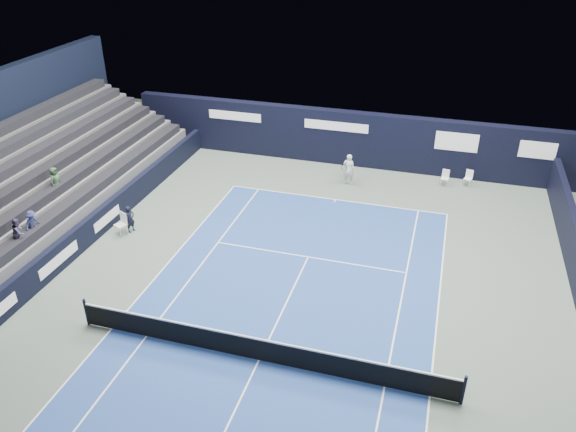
# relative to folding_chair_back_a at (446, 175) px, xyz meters

# --- Properties ---
(ground) EXTENTS (48.00, 48.00, 0.00)m
(ground) POSITION_rel_folding_chair_back_a_xyz_m (-5.18, -13.23, -0.57)
(ground) COLOR #4E5D53
(ground) RESTS_ON ground
(court_surface) EXTENTS (10.97, 23.77, 0.01)m
(court_surface) POSITION_rel_folding_chair_back_a_xyz_m (-5.18, -15.23, -0.57)
(court_surface) COLOR navy
(court_surface) RESTS_ON ground
(folding_chair_back_a) EXTENTS (0.41, 0.44, 0.86)m
(folding_chair_back_a) POSITION_rel_folding_chair_back_a_xyz_m (0.00, 0.00, 0.00)
(folding_chair_back_a) COLOR silver
(folding_chair_back_a) RESTS_ON ground
(folding_chair_back_b) EXTENTS (0.47, 0.46, 0.86)m
(folding_chair_back_b) POSITION_rel_folding_chair_back_a_xyz_m (1.18, 0.28, -0.08)
(folding_chair_back_b) COLOR white
(folding_chair_back_b) RESTS_ON ground
(line_judge_chair) EXTENTS (0.60, 0.59, 1.04)m
(line_judge_chair) POSITION_rel_folding_chair_back_a_xyz_m (-13.71, -9.30, 0.02)
(line_judge_chair) COLOR white
(line_judge_chair) RESTS_ON ground
(line_judge) EXTENTS (0.46, 0.55, 1.27)m
(line_judge) POSITION_rel_folding_chair_back_a_xyz_m (-13.45, -9.03, 0.06)
(line_judge) COLOR black
(line_judge) RESTS_ON ground
(court_markings) EXTENTS (11.03, 23.83, 0.00)m
(court_markings) POSITION_rel_folding_chair_back_a_xyz_m (-5.18, -15.23, -0.56)
(court_markings) COLOR white
(court_markings) RESTS_ON court_surface
(tennis_net) EXTENTS (12.90, 0.10, 1.10)m
(tennis_net) POSITION_rel_folding_chair_back_a_xyz_m (-5.18, -15.23, -0.06)
(tennis_net) COLOR black
(tennis_net) RESTS_ON ground
(back_sponsor_wall) EXTENTS (26.00, 0.63, 3.10)m
(back_sponsor_wall) POSITION_rel_folding_chair_back_a_xyz_m (-5.17, 1.27, 0.98)
(back_sponsor_wall) COLOR black
(back_sponsor_wall) RESTS_ON ground
(side_barrier_left) EXTENTS (0.33, 22.00, 1.20)m
(side_barrier_left) POSITION_rel_folding_chair_back_a_xyz_m (-14.68, -9.25, 0.03)
(side_barrier_left) COLOR black
(side_barrier_left) RESTS_ON ground
(spectator_stand) EXTENTS (6.00, 18.00, 6.40)m
(spectator_stand) POSITION_rel_folding_chair_back_a_xyz_m (-18.45, -8.24, 1.38)
(spectator_stand) COLOR #4E4E51
(spectator_stand) RESTS_ON ground
(tennis_player) EXTENTS (0.64, 0.84, 1.68)m
(tennis_player) POSITION_rel_folding_chair_back_a_xyz_m (-4.95, -1.31, 0.27)
(tennis_player) COLOR silver
(tennis_player) RESTS_ON ground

